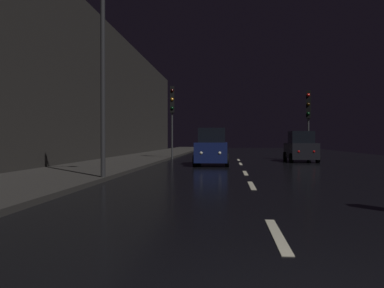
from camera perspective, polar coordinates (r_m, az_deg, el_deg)
ground at (r=27.51m, az=6.74°, el=-2.36°), size 26.54×84.00×0.02m
sidewalk_left at (r=28.21m, az=-7.77°, el=-2.12°), size 4.40×84.00×0.15m
building_facade_left at (r=25.81m, az=-15.26°, el=8.35°), size 0.80×63.00×9.80m
lane_centerline at (r=17.36m, az=7.63°, el=-4.06°), size 0.16×24.08×0.01m
traffic_light_far_right at (r=28.39m, az=16.42°, el=4.75°), size 0.38×0.49×4.79m
traffic_light_far_left at (r=28.71m, az=-2.89°, el=5.50°), size 0.36×0.48×5.28m
streetlamp_overhead at (r=14.23m, az=-11.09°, el=17.04°), size 1.70×0.44×8.41m
car_approaching_headlights at (r=22.25m, az=2.90°, el=-0.60°), size 1.90×4.11×2.07m
car_parked_right_far at (r=26.64m, az=15.38°, el=-0.52°), size 1.80×3.91×1.97m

